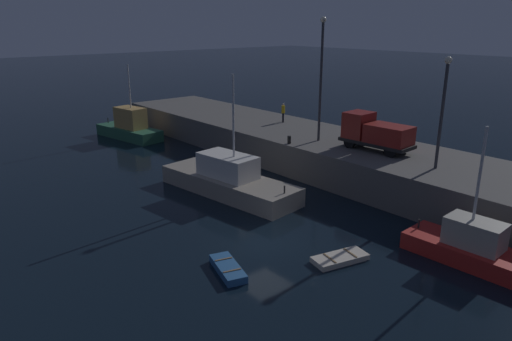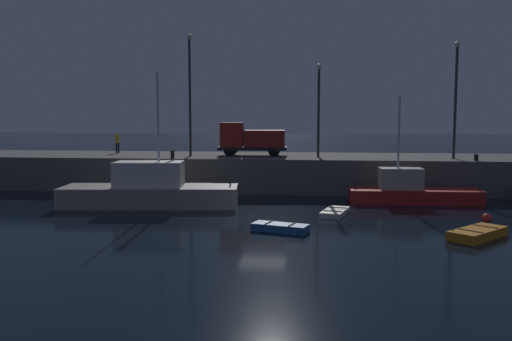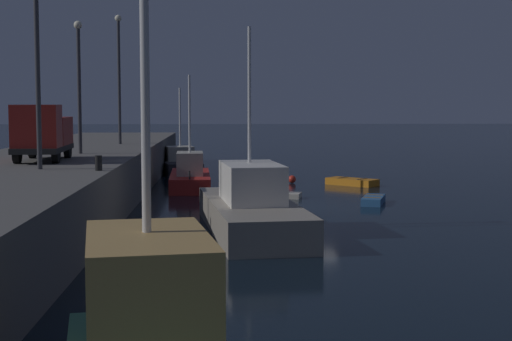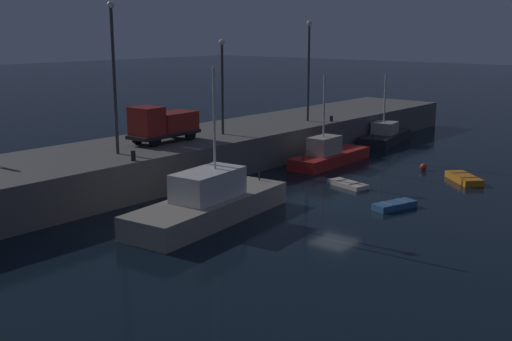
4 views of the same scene
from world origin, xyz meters
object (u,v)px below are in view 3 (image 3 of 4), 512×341
rowboat_white_mid (275,195)px  dinghy_red_small (373,200)px  dinghy_orange_near (352,182)px  utility_truck (43,133)px  mooring_buoy_near (292,179)px  lamp_post_central (119,69)px  fishing_boat_orange (190,176)px  lamp_post_east (79,75)px  fishing_boat_white (179,163)px  bollard_west (147,140)px  lamp_post_west (37,35)px  fishing_boat_blue (252,208)px  bollard_central (99,163)px

rowboat_white_mid → dinghy_red_small: (-2.79, -4.95, 0.05)m
dinghy_orange_near → utility_truck: (-12.59, 16.52, 3.62)m
utility_truck → mooring_buoy_near: bearing=-42.3°
dinghy_orange_near → mooring_buoy_near: size_ratio=6.49×
lamp_post_central → fishing_boat_orange: bearing=-128.4°
dinghy_red_small → rowboat_white_mid: bearing=60.6°
mooring_buoy_near → lamp_post_east: size_ratio=0.07×
fishing_boat_white → bollard_west: 6.90m
mooring_buoy_near → lamp_post_west: bearing=147.5°
lamp_post_west → lamp_post_east: 9.94m
rowboat_white_mid → lamp_post_east: bearing=95.5°
mooring_buoy_near → fishing_boat_orange: bearing=113.3°
dinghy_orange_near → lamp_post_central: size_ratio=0.39×
rowboat_white_mid → bollard_west: size_ratio=6.71×
mooring_buoy_near → fishing_boat_blue: bearing=170.1°
utility_truck → bollard_west: (16.14, -3.21, -1.07)m
fishing_boat_orange → dinghy_orange_near: (1.32, -10.24, -0.52)m
dinghy_orange_near → fishing_boat_blue: bearing=158.3°
fishing_boat_orange → mooring_buoy_near: bearing=-66.7°
dinghy_red_small → lamp_post_west: bearing=118.0°
lamp_post_central → bollard_central: lamp_post_central is taller
utility_truck → rowboat_white_mid: bearing=-60.7°
fishing_boat_blue → fishing_boat_orange: (16.42, 3.19, -0.23)m
dinghy_red_small → lamp_post_central: (11.55, 14.58, 7.22)m
fishing_boat_blue → fishing_boat_orange: bearing=11.0°
fishing_boat_white → lamp_post_west: size_ratio=0.87×
dinghy_red_small → bollard_west: bearing=45.5°
mooring_buoy_near → rowboat_white_mid: bearing=168.1°
rowboat_white_mid → bollard_west: bearing=38.9°
lamp_post_east → mooring_buoy_near: bearing=-53.8°
lamp_post_east → bollard_central: (-10.63, -2.66, -3.84)m
bollard_central → fishing_boat_blue: bearing=-88.0°
lamp_post_west → lamp_post_central: (19.63, -0.61, -0.48)m
fishing_boat_blue → lamp_post_west: lamp_post_west is taller
fishing_boat_orange → lamp_post_west: lamp_post_west is taller
dinghy_orange_near → lamp_post_west: size_ratio=0.36×
fishing_boat_blue → mooring_buoy_near: bearing=-9.9°
utility_truck → bollard_west: utility_truck is taller
dinghy_orange_near → lamp_post_east: (-7.32, 15.78, 6.46)m
rowboat_white_mid → utility_truck: size_ratio=0.56×
fishing_boat_white → lamp_post_central: lamp_post_central is taller
lamp_post_east → utility_truck: (-5.26, 0.74, -2.84)m
lamp_post_central → dinghy_orange_near: bearing=-99.2°
rowboat_white_mid → dinghy_red_small: dinghy_red_small is taller
mooring_buoy_near → bollard_central: size_ratio=0.85×
fishing_boat_orange → mooring_buoy_near: (2.82, -6.53, -0.48)m
fishing_boat_white → fishing_boat_orange: bearing=-173.4°
fishing_boat_white → mooring_buoy_near: (-8.39, -7.84, -0.41)m
bollard_central → dinghy_red_small: bearing=-55.2°
lamp_post_west → utility_truck: size_ratio=1.71×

